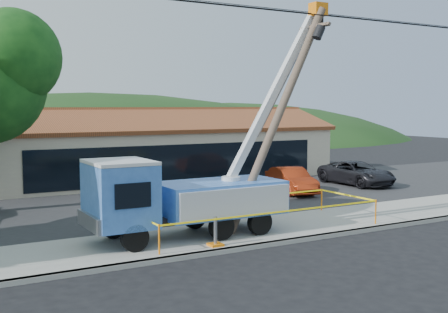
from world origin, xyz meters
TOP-DOWN VIEW (x-y plane):
  - ground at (0.00, 0.00)m, footprint 120.00×120.00m
  - curb at (0.00, 2.10)m, footprint 60.00×0.25m
  - sidewalk at (0.00, 4.00)m, footprint 60.00×4.00m
  - parking_lot at (0.00, 12.00)m, footprint 60.00×12.00m
  - strip_mall at (4.00, 19.98)m, footprint 22.50×8.53m
  - hill_center at (10.00, 55.00)m, footprint 89.60×64.00m
  - hill_east at (30.00, 55.00)m, footprint 72.80×52.00m
  - utility_truck at (-1.75, 4.23)m, footprint 9.48×3.81m
  - leaning_pole at (2.20, 3.81)m, footprint 4.37×1.75m
  - caution_tape at (1.19, 4.11)m, footprint 9.25×3.33m
  - car_red at (7.81, 10.70)m, footprint 2.31×4.38m
  - car_dark at (13.05, 11.31)m, footprint 2.35×5.00m

SIDE VIEW (x-z plane):
  - ground at x=0.00m, z-range 0.00..0.00m
  - hill_center at x=10.00m, z-range -16.00..16.00m
  - hill_east at x=30.00m, z-range -13.00..13.00m
  - car_red at x=7.81m, z-range -0.69..0.69m
  - car_dark at x=13.05m, z-range -0.69..0.69m
  - parking_lot at x=0.00m, z-range 0.00..0.10m
  - curb at x=0.00m, z-range 0.00..0.15m
  - sidewalk at x=0.00m, z-range 0.00..0.15m
  - caution_tape at x=1.19m, z-range 0.37..1.34m
  - utility_truck at x=-1.75m, z-range -2.63..5.96m
  - strip_mall at x=4.00m, z-range -0.46..4.22m
  - leaning_pole at x=2.20m, z-range 0.52..9.00m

